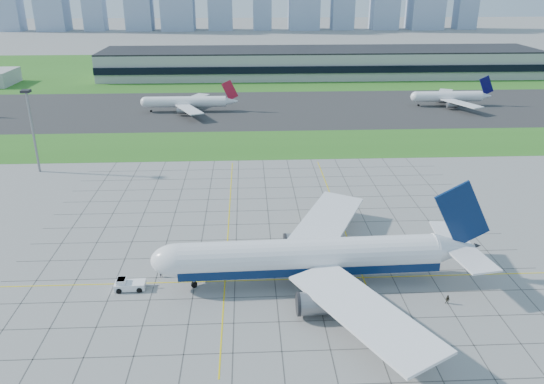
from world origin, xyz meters
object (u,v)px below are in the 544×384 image
at_px(crew_far, 448,300).
at_px(distant_jet_1, 187,102).
at_px(crew_near, 161,273).
at_px(light_mast, 31,121).
at_px(airliner, 311,257).
at_px(pushback_tug, 128,285).
at_px(distant_jet_2, 450,96).

distance_m(crew_far, distant_jet_1, 165.92).
bearing_deg(crew_near, light_mast, 88.40).
height_order(crew_near, crew_far, crew_near).
bearing_deg(airliner, light_mast, 136.77).
distance_m(light_mast, crew_near, 81.46).
height_order(airliner, crew_near, airliner).
distance_m(crew_near, crew_far, 56.13).
bearing_deg(crew_far, airliner, -160.82).
bearing_deg(airliner, pushback_tug, 179.57).
xyz_separation_m(pushback_tug, distant_jet_2, (118.30, 150.83, 3.42)).
distance_m(light_mast, crew_far, 128.54).
bearing_deg(pushback_tug, distant_jet_2, 50.15).
xyz_separation_m(light_mast, crew_near, (47.01, -64.77, -15.21)).
bearing_deg(crew_near, airliner, -44.15).
bearing_deg(pushback_tug, crew_far, -9.22).
xyz_separation_m(distant_jet_1, distant_jet_2, (121.10, 5.43, -0.00)).
bearing_deg(pushback_tug, crew_near, 35.31).
distance_m(airliner, distant_jet_1, 149.66).
distance_m(pushback_tug, crew_near, 7.13).
bearing_deg(distant_jet_1, airliner, -75.04).
bearing_deg(crew_near, crew_far, -50.17).
height_order(distant_jet_1, distant_jet_2, same).
distance_m(light_mast, airliner, 103.53).
height_order(pushback_tug, crew_far, pushback_tug).
distance_m(light_mast, distant_jet_1, 86.30).
xyz_separation_m(crew_near, distant_jet_2, (112.61, 146.53, 3.51)).
height_order(pushback_tug, distant_jet_2, distant_jet_2).
height_order(airliner, distant_jet_1, airliner).
relative_size(light_mast, distant_jet_2, 0.60).
height_order(airliner, pushback_tug, airliner).
bearing_deg(light_mast, crew_near, -54.03).
xyz_separation_m(light_mast, airliner, (77.15, -68.24, -10.45)).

